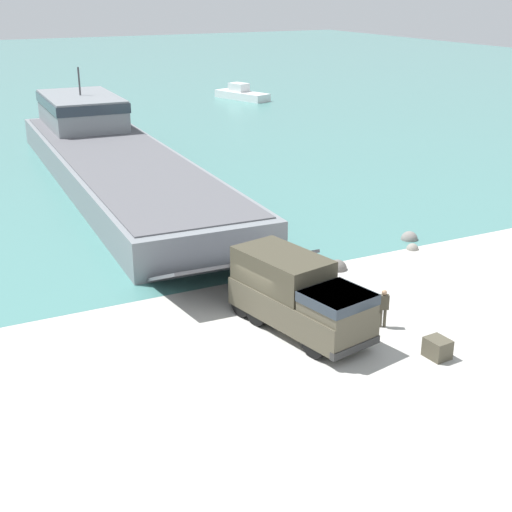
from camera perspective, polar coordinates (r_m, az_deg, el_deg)
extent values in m
plane|color=#B7B5AD|center=(31.63, 0.82, -5.35)|extent=(240.00, 240.00, 0.00)
cube|color=gray|center=(53.98, -10.75, 6.71)|extent=(10.02, 38.07, 2.19)
cube|color=#56565B|center=(53.72, -10.83, 7.88)|extent=(9.28, 36.53, 0.08)
cube|color=gray|center=(66.05, -13.77, 11.22)|extent=(6.37, 10.80, 2.73)
cube|color=#28333D|center=(65.93, -13.83, 11.91)|extent=(6.55, 10.92, 0.82)
cylinder|color=#3F3F42|center=(65.70, -13.97, 13.42)|extent=(0.16, 0.16, 2.40)
cube|color=#56565B|center=(34.67, -2.01, -0.79)|extent=(7.41, 4.94, 2.15)
cube|color=#4C4738|center=(30.54, 3.50, -4.17)|extent=(3.83, 7.22, 1.27)
cube|color=#4C4738|center=(28.61, 6.55, -3.73)|extent=(2.79, 2.76, 0.85)
cube|color=#28333D|center=(28.52, 6.57, -3.35)|extent=(2.87, 2.79, 0.42)
cube|color=#413C2E|center=(30.79, 2.12, -1.12)|extent=(3.23, 4.72, 1.49)
cube|color=#2D2D2D|center=(28.61, 7.95, -7.25)|extent=(2.57, 0.74, 0.32)
cylinder|color=black|center=(30.01, 7.71, -5.66)|extent=(0.62, 1.38, 1.34)
cylinder|color=black|center=(28.67, 4.72, -6.86)|extent=(0.62, 1.38, 1.34)
cylinder|color=black|center=(32.41, 3.04, -3.39)|extent=(0.62, 1.38, 1.34)
cylinder|color=black|center=(31.18, 0.09, -4.39)|extent=(0.62, 1.38, 1.34)
cylinder|color=black|center=(33.18, 1.79, -2.78)|extent=(0.62, 1.38, 1.34)
cylinder|color=black|center=(31.97, -1.13, -3.73)|extent=(0.62, 1.38, 1.34)
cylinder|color=#4C4738|center=(31.55, 9.94, -4.90)|extent=(0.14, 0.14, 0.85)
cylinder|color=#4C4738|center=(31.58, 10.26, -4.89)|extent=(0.14, 0.14, 0.85)
cube|color=#4C4738|center=(31.25, 10.18, -3.64)|extent=(0.50, 0.41, 0.67)
sphere|color=tan|center=(31.07, 10.24, -2.89)|extent=(0.23, 0.23, 0.23)
cube|color=white|center=(94.99, -1.11, 12.72)|extent=(4.79, 8.34, 0.96)
cube|color=silver|center=(95.28, -1.38, 13.35)|extent=(2.34, 2.80, 1.05)
cube|color=#4C4738|center=(29.57, 14.31, -7.16)|extent=(0.88, 1.03, 0.81)
sphere|color=gray|center=(42.72, 12.16, 1.30)|extent=(0.99, 0.99, 0.99)
sphere|color=gray|center=(41.18, 12.40, 0.53)|extent=(0.69, 0.69, 0.69)
sphere|color=#66605B|center=(37.65, 6.52, -1.05)|extent=(1.02, 1.02, 1.02)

